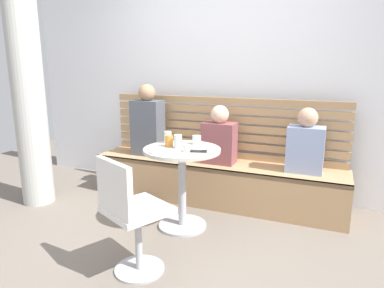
# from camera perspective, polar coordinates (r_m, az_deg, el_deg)

# --- Properties ---
(ground) EXTENTS (8.00, 8.00, 0.00)m
(ground) POSITION_cam_1_polar(r_m,az_deg,el_deg) (2.81, -4.84, -18.02)
(ground) COLOR #70665B
(back_wall) EXTENTS (5.20, 0.10, 2.90)m
(back_wall) POSITION_cam_1_polar(r_m,az_deg,el_deg) (3.94, 6.12, 12.95)
(back_wall) COLOR silver
(back_wall) RESTS_ON ground
(concrete_pillar) EXTENTS (0.32, 0.32, 2.80)m
(concrete_pillar) POSITION_cam_1_polar(r_m,az_deg,el_deg) (3.87, -25.99, 11.01)
(concrete_pillar) COLOR #B2B2AD
(concrete_pillar) RESTS_ON ground
(booth_bench) EXTENTS (2.70, 0.52, 0.44)m
(booth_bench) POSITION_cam_1_polar(r_m,az_deg,el_deg) (3.72, 3.69, -6.28)
(booth_bench) COLOR tan
(booth_bench) RESTS_ON ground
(booth_backrest) EXTENTS (2.65, 0.04, 0.67)m
(booth_backrest) POSITION_cam_1_polar(r_m,az_deg,el_deg) (3.80, 5.01, 2.80)
(booth_backrest) COLOR #A68157
(booth_backrest) RESTS_ON booth_bench
(cafe_table) EXTENTS (0.68, 0.68, 0.74)m
(cafe_table) POSITION_cam_1_polar(r_m,az_deg,el_deg) (3.04, -1.66, -4.78)
(cafe_table) COLOR #ADADB2
(cafe_table) RESTS_ON ground
(white_chair) EXTENTS (0.53, 0.53, 0.85)m
(white_chair) POSITION_cam_1_polar(r_m,az_deg,el_deg) (2.41, -10.40, -11.23)
(white_chair) COLOR #ADADB2
(white_chair) RESTS_ON ground
(person_adult) EXTENTS (0.34, 0.22, 0.81)m
(person_adult) POSITION_cam_1_polar(r_m,az_deg,el_deg) (3.92, -7.41, 3.43)
(person_adult) COLOR #4C515B
(person_adult) RESTS_ON booth_bench
(person_child_left) EXTENTS (0.34, 0.22, 0.61)m
(person_child_left) POSITION_cam_1_polar(r_m,az_deg,el_deg) (3.58, 4.57, 1.01)
(person_child_left) COLOR brown
(person_child_left) RESTS_ON booth_bench
(person_child_middle) EXTENTS (0.34, 0.22, 0.62)m
(person_child_middle) POSITION_cam_1_polar(r_m,az_deg,el_deg) (3.43, 18.45, -0.02)
(person_child_middle) COLOR #8C9EC6
(person_child_middle) RESTS_ON booth_bench
(cup_glass_tall) EXTENTS (0.07, 0.07, 0.12)m
(cup_glass_tall) POSITION_cam_1_polar(r_m,az_deg,el_deg) (2.98, -2.35, 0.42)
(cup_glass_tall) COLOR silver
(cup_glass_tall) RESTS_ON cafe_table
(cup_tumbler_orange) EXTENTS (0.07, 0.07, 0.10)m
(cup_tumbler_orange) POSITION_cam_1_polar(r_m,az_deg,el_deg) (3.05, -3.85, 0.51)
(cup_tumbler_orange) COLOR orange
(cup_tumbler_orange) RESTS_ON cafe_table
(cup_espresso_small) EXTENTS (0.06, 0.06, 0.05)m
(cup_espresso_small) POSITION_cam_1_polar(r_m,az_deg,el_deg) (2.86, -0.95, -0.74)
(cup_espresso_small) COLOR silver
(cup_espresso_small) RESTS_ON cafe_table
(cup_water_clear) EXTENTS (0.07, 0.07, 0.11)m
(cup_water_clear) POSITION_cam_1_polar(r_m,az_deg,el_deg) (3.19, -4.05, 1.15)
(cup_water_clear) COLOR white
(cup_water_clear) RESTS_ON cafe_table
(cup_glass_short) EXTENTS (0.08, 0.08, 0.08)m
(cup_glass_short) POSITION_cam_1_polar(r_m,az_deg,el_deg) (3.13, 0.78, 0.69)
(cup_glass_short) COLOR silver
(cup_glass_short) RESTS_ON cafe_table
(plate_small) EXTENTS (0.17, 0.17, 0.01)m
(plate_small) POSITION_cam_1_polar(r_m,az_deg,el_deg) (2.86, -5.52, -1.28)
(plate_small) COLOR white
(plate_small) RESTS_ON cafe_table
(phone_on_table) EXTENTS (0.15, 0.11, 0.01)m
(phone_on_table) POSITION_cam_1_polar(r_m,az_deg,el_deg) (2.87, 1.11, -1.20)
(phone_on_table) COLOR black
(phone_on_table) RESTS_ON cafe_table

